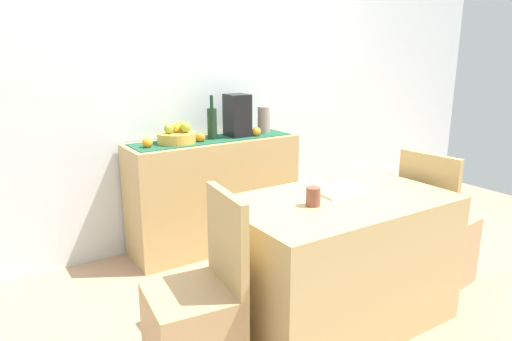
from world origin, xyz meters
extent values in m
cube|color=tan|center=(0.00, 0.00, -0.01)|extent=(6.40, 6.40, 0.02)
cube|color=silver|center=(0.00, 1.18, 1.35)|extent=(6.40, 0.06, 2.70)
cube|color=tan|center=(-0.06, 0.92, 0.43)|extent=(1.32, 0.42, 0.86)
cube|color=#1D5338|center=(-0.06, 0.92, 0.86)|extent=(1.24, 0.32, 0.01)
cylinder|color=gold|center=(-0.35, 0.92, 0.90)|extent=(0.28, 0.28, 0.08)
sphere|color=gold|center=(-0.29, 0.97, 0.97)|extent=(0.07, 0.07, 0.07)
sphere|color=gold|center=(-0.34, 0.93, 0.97)|extent=(0.07, 0.07, 0.07)
sphere|color=#98A130|center=(-0.29, 0.88, 0.98)|extent=(0.08, 0.08, 0.08)
sphere|color=#96A530|center=(-0.41, 0.91, 0.97)|extent=(0.07, 0.07, 0.07)
cylinder|color=#1B3620|center=(-0.06, 0.92, 0.98)|extent=(0.07, 0.07, 0.24)
cylinder|color=#1B3620|center=(-0.06, 0.92, 1.14)|extent=(0.03, 0.03, 0.10)
cube|color=black|center=(0.16, 0.92, 1.02)|extent=(0.16, 0.18, 0.33)
cylinder|color=gray|center=(0.41, 0.92, 0.97)|extent=(0.10, 0.10, 0.22)
sphere|color=orange|center=(0.29, 0.85, 0.89)|extent=(0.07, 0.07, 0.07)
sphere|color=orange|center=(-0.18, 0.87, 0.89)|extent=(0.07, 0.07, 0.07)
sphere|color=orange|center=(-0.58, 0.89, 0.89)|extent=(0.07, 0.07, 0.07)
cube|color=tan|center=(0.03, -0.39, 0.37)|extent=(1.23, 0.75, 0.74)
cube|color=white|center=(0.10, -0.30, 0.75)|extent=(0.28, 0.21, 0.02)
cylinder|color=brown|center=(-0.18, -0.41, 0.79)|extent=(0.08, 0.08, 0.10)
cube|color=tan|center=(-0.87, -0.39, 0.23)|extent=(0.44, 0.44, 0.45)
cube|color=tan|center=(-0.69, -0.41, 0.68)|extent=(0.08, 0.40, 0.45)
cube|color=tan|center=(0.92, -0.39, 0.23)|extent=(0.44, 0.44, 0.45)
cube|color=tan|center=(0.74, -0.41, 0.68)|extent=(0.09, 0.40, 0.45)
camera|label=1|loc=(-1.66, -2.16, 1.53)|focal=32.69mm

